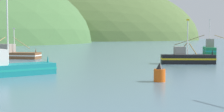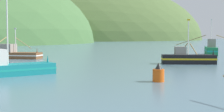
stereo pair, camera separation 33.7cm
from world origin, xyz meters
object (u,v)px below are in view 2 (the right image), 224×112
at_px(fishing_boat_brown, 10,54).
at_px(fishing_boat_black, 188,58).
at_px(fishing_boat_teal, 3,68).
at_px(fishing_boat_green, 211,50).
at_px(channel_buoy, 158,74).

bearing_deg(fishing_boat_brown, fishing_boat_black, -8.66).
xyz_separation_m(fishing_boat_teal, fishing_boat_brown, (-0.42, 22.06, -0.01)).
distance_m(fishing_boat_teal, fishing_boat_brown, 22.06).
bearing_deg(fishing_boat_teal, fishing_boat_green, 12.76).
height_order(fishing_boat_green, channel_buoy, fishing_boat_green).
distance_m(fishing_boat_brown, fishing_boat_green, 34.87).
xyz_separation_m(fishing_boat_teal, channel_buoy, (11.72, -6.69, -0.14)).
distance_m(fishing_boat_black, fishing_boat_teal, 22.26).
relative_size(fishing_boat_teal, fishing_boat_green, 0.79).
relative_size(fishing_boat_teal, channel_buoy, 6.06).
height_order(fishing_boat_brown, channel_buoy, fishing_boat_brown).
bearing_deg(fishing_boat_black, fishing_boat_teal, -145.69).
bearing_deg(channel_buoy, fishing_boat_black, 53.59).
xyz_separation_m(fishing_boat_black, channel_buoy, (-9.62, -13.04, -0.11)).
bearing_deg(fishing_boat_black, channel_buoy, -108.66).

